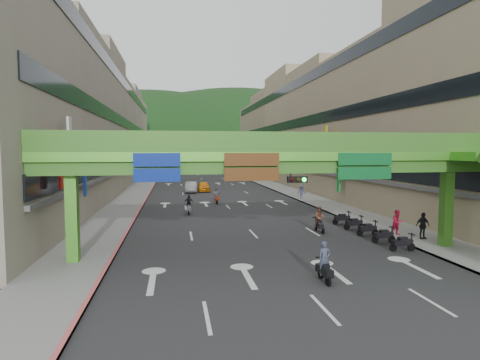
{
  "coord_description": "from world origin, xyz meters",
  "views": [
    {
      "loc": [
        -5.6,
        -16.23,
        6.11
      ],
      "look_at": [
        0.0,
        18.0,
        3.5
      ],
      "focal_mm": 30.0,
      "sensor_mm": 36.0,
      "label": 1
    }
  ],
  "objects": [
    {
      "name": "building_row_left",
      "position": [
        -18.93,
        50.0,
        9.46
      ],
      "size": [
        12.8,
        95.0,
        19.0
      ],
      "color": "#9E937F",
      "rests_on": "ground"
    },
    {
      "name": "scooter_rider_near",
      "position": [
        1.16,
        1.0,
        0.88
      ],
      "size": [
        0.61,
        1.6,
        1.92
      ],
      "color": "black",
      "rests_on": "ground"
    },
    {
      "name": "pedestrian_red",
      "position": [
        9.8,
        9.39,
        0.89
      ],
      "size": [
        0.94,
        0.77,
        1.77
      ],
      "primitive_type": "imported",
      "rotation": [
        0.0,
        0.0,
        0.12
      ],
      "color": "#B51133",
      "rests_on": "ground"
    },
    {
      "name": "hill_right",
      "position": [
        25.0,
        180.0,
        0.0
      ],
      "size": [
        208.0,
        176.0,
        128.0
      ],
      "primitive_type": "ellipsoid",
      "color": "#1C4419",
      "rests_on": "ground"
    },
    {
      "name": "road_slab",
      "position": [
        0.0,
        50.0,
        0.01
      ],
      "size": [
        18.0,
        140.0,
        0.02
      ],
      "primitive_type": "cube",
      "color": "#28282B",
      "rests_on": "ground"
    },
    {
      "name": "ground",
      "position": [
        0.0,
        0.0,
        0.0
      ],
      "size": [
        320.0,
        320.0,
        0.0
      ],
      "primitive_type": "plane",
      "color": "black",
      "rests_on": "ground"
    },
    {
      "name": "sidewalk_right",
      "position": [
        11.0,
        50.0,
        0.07
      ],
      "size": [
        4.0,
        140.0,
        0.15
      ],
      "primitive_type": "cube",
      "color": "gray",
      "rests_on": "ground"
    },
    {
      "name": "scooter_rider_far",
      "position": [
        -0.89,
        28.87,
        0.96
      ],
      "size": [
        0.79,
        1.6,
        1.92
      ],
      "color": "#6E1805",
      "rests_on": "ground"
    },
    {
      "name": "pedestrian_dark",
      "position": [
        10.8,
        8.0,
        0.89
      ],
      "size": [
        1.07,
        0.51,
        1.78
      ],
      "primitive_type": "imported",
      "rotation": [
        0.0,
        0.0,
        0.08
      ],
      "color": "black",
      "rests_on": "ground"
    },
    {
      "name": "overpass_far",
      "position": [
        0.0,
        65.0,
        5.4
      ],
      "size": [
        28.0,
        2.2,
        7.1
      ],
      "color": "#4C9E2D",
      "rests_on": "ground"
    },
    {
      "name": "scooter_rider_mid",
      "position": [
        4.94,
        11.73,
        0.99
      ],
      "size": [
        0.85,
        1.6,
        1.93
      ],
      "color": "black",
      "rests_on": "ground"
    },
    {
      "name": "hill_left",
      "position": [
        -15.0,
        160.0,
        0.0
      ],
      "size": [
        168.0,
        140.0,
        112.0
      ],
      "primitive_type": "ellipsoid",
      "color": "#1C4419",
      "rests_on": "ground"
    },
    {
      "name": "building_row_right",
      "position": [
        18.93,
        50.0,
        9.46
      ],
      "size": [
        12.8,
        95.0,
        19.0
      ],
      "color": "gray",
      "rests_on": "ground"
    },
    {
      "name": "car_yellow",
      "position": [
        -1.39,
        42.57,
        0.74
      ],
      "size": [
        1.92,
        4.4,
        1.48
      ],
      "primitive_type": "imported",
      "rotation": [
        0.0,
        0.0,
        -0.04
      ],
      "color": "orange",
      "rests_on": "ground"
    },
    {
      "name": "sidewalk_left",
      "position": [
        -11.0,
        50.0,
        0.07
      ],
      "size": [
        4.0,
        140.0,
        0.15
      ],
      "primitive_type": "cube",
      "color": "gray",
      "rests_on": "ground"
    },
    {
      "name": "pedestrian_blue",
      "position": [
        9.8,
        30.97,
        0.81
      ],
      "size": [
        0.89,
        0.75,
        1.62
      ],
      "primitive_type": "imported",
      "rotation": [
        0.0,
        0.0,
        2.73
      ],
      "color": "navy",
      "rests_on": "ground"
    },
    {
      "name": "parked_scooter_row",
      "position": [
        7.88,
        10.0,
        0.52
      ],
      "size": [
        1.6,
        9.41,
        1.08
      ],
      "color": "black",
      "rests_on": "ground"
    },
    {
      "name": "bunting_string",
      "position": [
        0.0,
        30.0,
        5.96
      ],
      "size": [
        26.0,
        0.36,
        0.47
      ],
      "color": "black",
      "rests_on": "ground"
    },
    {
      "name": "curb_left",
      "position": [
        -9.1,
        50.0,
        0.09
      ],
      "size": [
        0.2,
        140.0,
        0.18
      ],
      "primitive_type": "cube",
      "color": "#CC5959",
      "rests_on": "ground"
    },
    {
      "name": "car_silver",
      "position": [
        -3.28,
        41.56,
        0.76
      ],
      "size": [
        1.85,
        4.69,
        1.52
      ],
      "primitive_type": "imported",
      "rotation": [
        0.0,
        0.0,
        -0.05
      ],
      "color": "#95949C",
      "rests_on": "ground"
    },
    {
      "name": "curb_right",
      "position": [
        9.1,
        50.0,
        0.09
      ],
      "size": [
        0.2,
        140.0,
        0.18
      ],
      "primitive_type": "cube",
      "color": "gray",
      "rests_on": "ground"
    },
    {
      "name": "overpass_near",
      "position": [
        0.93,
        5.38,
        5.21
      ],
      "size": [
        28.0,
        12.27,
        7.1
      ],
      "color": "#4C9E2D",
      "rests_on": "ground"
    },
    {
      "name": "scooter_rider_left",
      "position": [
        -4.33,
        21.69,
        0.92
      ],
      "size": [
        0.9,
        1.6,
        1.87
      ],
      "color": "#94939A",
      "rests_on": "ground"
    }
  ]
}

